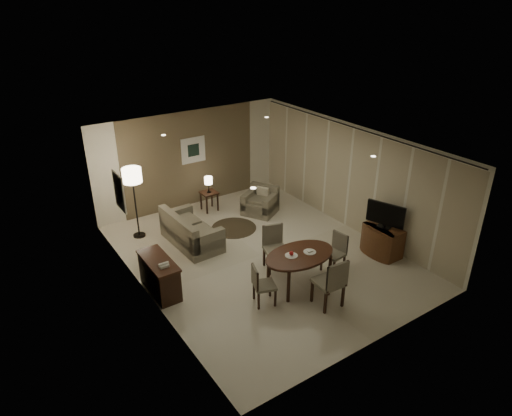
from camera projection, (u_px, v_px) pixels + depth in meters
room_shell at (251, 197)px, 10.36m from camera, size 5.50×7.00×2.70m
taupe_accent at (190, 159)px, 12.66m from camera, size 3.96×0.03×2.70m
curtain_wall at (349, 179)px, 11.42m from camera, size 0.08×6.70×2.58m
curtain_rod at (354, 127)px, 10.84m from camera, size 0.03×6.80×0.03m
art_back_frame at (193, 150)px, 12.59m from camera, size 0.72×0.03×0.72m
art_back_canvas at (193, 150)px, 12.57m from camera, size 0.34×0.01×0.34m
art_left_frame at (119, 192)px, 9.37m from camera, size 0.03×0.60×0.80m
art_left_canvas at (120, 192)px, 9.38m from camera, size 0.01×0.46×0.64m
downlight_nl at (253, 188)px, 7.43m from camera, size 0.10×0.10×0.01m
downlight_nr at (373, 156)px, 8.83m from camera, size 0.10×0.10×0.01m
downlight_fl at (164, 135)px, 10.12m from camera, size 0.10×0.10×0.01m
downlight_fr at (267, 117)px, 11.53m from camera, size 0.10×0.10×0.01m
console_desk at (160, 276)px, 9.23m from camera, size 0.48×1.20×0.75m
telephone at (164, 265)px, 8.82m from camera, size 0.20×0.14×0.09m
tv_cabinet at (383, 240)px, 10.57m from camera, size 0.48×0.90×0.70m
flat_tv at (386, 215)px, 10.27m from camera, size 0.36×0.85×0.60m
dining_table at (299, 270)px, 9.44m from camera, size 1.57×0.98×0.73m
chair_near at (328, 281)px, 8.78m from camera, size 0.55×0.55×1.06m
chair_far at (276, 249)px, 9.92m from camera, size 0.60×0.60×0.99m
chair_left at (265, 285)px, 8.86m from camera, size 0.51×0.51×0.84m
chair_right at (333, 254)px, 9.89m from camera, size 0.48×0.48×0.87m
plate_a at (291, 256)px, 9.23m from camera, size 0.26×0.26×0.02m
plate_b at (310, 252)px, 9.35m from camera, size 0.26×0.26×0.02m
fruit_apple at (291, 253)px, 9.21m from camera, size 0.09×0.09×0.09m
napkin at (310, 251)px, 9.34m from camera, size 0.12×0.08×0.03m
round_rug at (234, 228)px, 11.86m from camera, size 1.17×1.17×0.01m
sofa at (191, 229)px, 10.98m from camera, size 1.76×0.93×0.81m
armchair at (260, 201)px, 12.50m from camera, size 1.10×1.11×0.74m
side_table at (209, 201)px, 12.72m from camera, size 0.43×0.43×0.55m
table_lamp at (209, 184)px, 12.49m from camera, size 0.22×0.22×0.50m
floor_lamp at (135, 203)px, 11.10m from camera, size 0.46×0.46×1.81m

